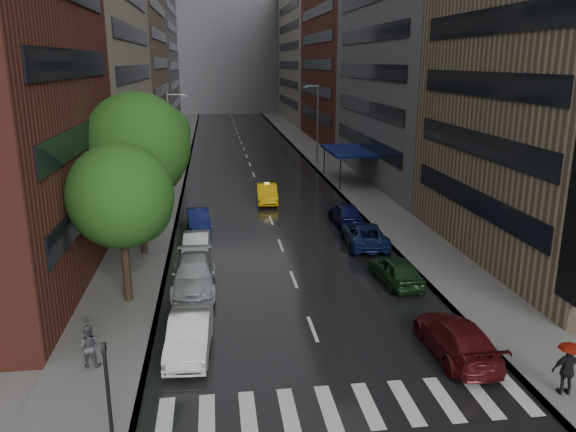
# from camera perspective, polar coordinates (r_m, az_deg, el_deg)

# --- Properties ---
(ground) EXTENTS (220.00, 220.00, 0.00)m
(ground) POSITION_cam_1_polar(r_m,az_deg,el_deg) (22.39, 4.38, -15.97)
(ground) COLOR gray
(ground) RESTS_ON ground
(road) EXTENTS (14.00, 140.00, 0.01)m
(road) POSITION_cam_1_polar(r_m,az_deg,el_deg) (69.76, -4.13, 5.81)
(road) COLOR black
(road) RESTS_ON ground
(sidewalk_left) EXTENTS (4.00, 140.00, 0.15)m
(sidewalk_left) POSITION_cam_1_polar(r_m,az_deg,el_deg) (69.80, -11.56, 5.60)
(sidewalk_left) COLOR gray
(sidewalk_left) RESTS_ON ground
(sidewalk_right) EXTENTS (4.00, 140.00, 0.15)m
(sidewalk_right) POSITION_cam_1_polar(r_m,az_deg,el_deg) (70.86, 3.19, 6.04)
(sidewalk_right) COLOR gray
(sidewalk_right) RESTS_ON ground
(crosswalk) EXTENTS (13.15, 2.80, 0.01)m
(crosswalk) POSITION_cam_1_polar(r_m,az_deg,el_deg) (20.79, 6.15, -18.72)
(crosswalk) COLOR silver
(crosswalk) RESTS_ON ground
(buildings_left) EXTENTS (8.00, 108.00, 38.00)m
(buildings_left) POSITION_cam_1_polar(r_m,az_deg,el_deg) (78.32, -16.41, 18.05)
(buildings_left) COLOR maroon
(buildings_left) RESTS_ON ground
(buildings_right) EXTENTS (8.05, 109.10, 36.00)m
(buildings_right) POSITION_cam_1_polar(r_m,az_deg,el_deg) (77.83, 6.96, 17.85)
(buildings_right) COLOR #937A5B
(buildings_right) RESTS_ON ground
(building_far) EXTENTS (40.00, 14.00, 32.00)m
(building_far) POSITION_cam_1_polar(r_m,az_deg,el_deg) (136.79, -6.17, 17.21)
(building_far) COLOR slate
(building_far) RESTS_ON ground
(tree_near) EXTENTS (5.05, 5.05, 8.05)m
(tree_near) POSITION_cam_1_polar(r_m,az_deg,el_deg) (27.74, -16.66, 1.99)
(tree_near) COLOR #382619
(tree_near) RESTS_ON ground
(tree_mid) EXTENTS (6.27, 6.27, 10.00)m
(tree_mid) POSITION_cam_1_polar(r_m,az_deg,el_deg) (34.46, -15.07, 6.91)
(tree_mid) COLOR #382619
(tree_mid) RESTS_ON ground
(tree_far) EXTENTS (5.01, 5.01, 7.99)m
(tree_far) POSITION_cam_1_polar(r_m,az_deg,el_deg) (51.74, -12.64, 8.22)
(tree_far) COLOR #382619
(tree_far) RESTS_ON ground
(taxi) EXTENTS (1.90, 4.86, 1.57)m
(taxi) POSITION_cam_1_polar(r_m,az_deg,el_deg) (47.84, -2.16, 2.32)
(taxi) COLOR #E9B00C
(taxi) RESTS_ON ground
(parked_cars_left) EXTENTS (2.28, 22.60, 1.60)m
(parked_cars_left) POSITION_cam_1_polar(r_m,az_deg,el_deg) (31.30, -9.46, -5.12)
(parked_cars_left) COLOR white
(parked_cars_left) RESTS_ON ground
(parked_cars_right) EXTENTS (2.88, 24.63, 1.59)m
(parked_cars_right) POSITION_cam_1_polar(r_m,az_deg,el_deg) (33.22, 9.56, -3.90)
(parked_cars_right) COLOR #501014
(parked_cars_right) RESTS_ON ground
(ped_black_umbrella) EXTENTS (0.96, 0.98, 2.09)m
(ped_black_umbrella) POSITION_cam_1_polar(r_m,az_deg,el_deg) (23.43, -19.68, -11.55)
(ped_black_umbrella) COLOR #4C4B50
(ped_black_umbrella) RESTS_ON sidewalk_left
(ped_red_umbrella) EXTENTS (1.16, 0.82, 2.01)m
(ped_red_umbrella) POSITION_cam_1_polar(r_m,az_deg,el_deg) (22.76, 26.60, -13.31)
(ped_red_umbrella) COLOR black
(ped_red_umbrella) RESTS_ON sidewalk_right
(traffic_light) EXTENTS (0.18, 0.15, 3.45)m
(traffic_light) POSITION_cam_1_polar(r_m,az_deg,el_deg) (18.56, -17.89, -15.92)
(traffic_light) COLOR black
(traffic_light) RESTS_ON sidewalk_left
(street_lamp_left) EXTENTS (1.74, 0.22, 9.00)m
(street_lamp_left) POSITION_cam_1_polar(r_m,az_deg,el_deg) (49.26, -11.80, 7.24)
(street_lamp_left) COLOR gray
(street_lamp_left) RESTS_ON sidewalk_left
(street_lamp_right) EXTENTS (1.74, 0.22, 9.00)m
(street_lamp_right) POSITION_cam_1_polar(r_m,az_deg,el_deg) (65.11, 2.96, 9.48)
(street_lamp_right) COLOR gray
(street_lamp_right) RESTS_ON sidewalk_right
(awning) EXTENTS (4.00, 8.00, 3.12)m
(awning) POSITION_cam_1_polar(r_m,az_deg,el_deg) (55.90, 6.09, 6.61)
(awning) COLOR navy
(awning) RESTS_ON sidewalk_right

